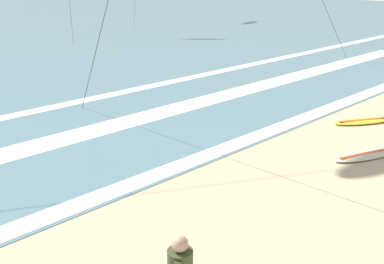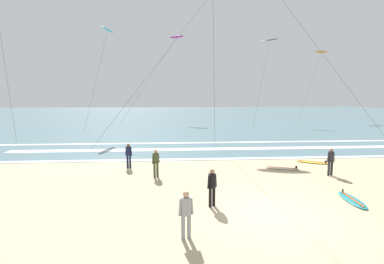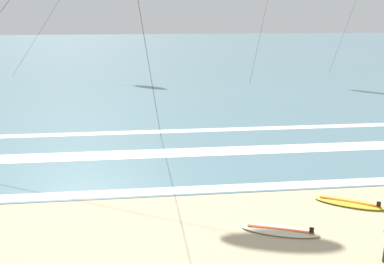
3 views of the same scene
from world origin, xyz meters
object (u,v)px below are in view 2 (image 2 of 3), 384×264
object	(u,v)px
kite_orange_low_near	(321,52)
kite_cyan_mid_center	(108,31)
surfboard_right_spare	(282,168)
kite_magenta_far_right	(176,38)
surfer_background_far	(156,161)
surfboard_near_water	(312,162)
surfer_right_near	(129,153)
kite_black_high_right	(269,40)
surfer_left_far	(186,210)
surfer_foreground_main	(331,159)
surfer_mid_group	(212,184)
surfboard_foreground_flat	(352,200)

from	to	relation	value
kite_orange_low_near	kite_cyan_mid_center	size ratio (longest dim) A/B	1.03
surfboard_right_spare	kite_magenta_far_right	bearing A→B (deg)	99.34
surfer_background_far	surfboard_near_water	size ratio (longest dim) A/B	0.75
surfer_right_near	kite_black_high_right	bearing A→B (deg)	57.84
surfer_left_far	kite_black_high_right	size ratio (longest dim) A/B	0.11
surfer_foreground_main	surfer_background_far	size ratio (longest dim) A/B	1.00
kite_cyan_mid_center	kite_magenta_far_right	distance (m)	20.50
surfer_left_far	surfer_background_far	xyz separation A→B (m)	(-1.38, 6.89, 0.00)
kite_cyan_mid_center	surfer_mid_group	bearing A→B (deg)	-68.96
kite_orange_low_near	surfer_foreground_main	bearing A→B (deg)	-117.30
surfboard_near_water	surfboard_foreground_flat	xyz separation A→B (m)	(-1.71, -6.78, 0.00)
surfer_left_far	surfer_background_far	bearing A→B (deg)	101.36
surfer_right_near	surfboard_foreground_flat	size ratio (longest dim) A/B	0.74
surfer_background_far	surfboard_right_spare	size ratio (longest dim) A/B	0.73
surfer_right_near	surfer_background_far	xyz separation A→B (m)	(1.85, -2.14, 0.00)
surfboard_foreground_flat	kite_magenta_far_right	world-z (taller)	kite_magenta_far_right
surfboard_foreground_flat	surfer_left_far	bearing A→B (deg)	-159.80
surfer_left_far	surfboard_near_water	xyz separation A→B (m)	(9.14, 9.51, -0.91)
surfer_mid_group	kite_magenta_far_right	size ratio (longest dim) A/B	0.10
surfboard_right_spare	kite_cyan_mid_center	size ratio (longest dim) A/B	0.17
surfer_right_near	kite_magenta_far_right	distance (m)	39.40
surfer_mid_group	kite_orange_low_near	xyz separation A→B (m)	(26.68, 41.27, 11.79)
surfer_foreground_main	kite_orange_low_near	world-z (taller)	kite_orange_low_near
surfer_mid_group	surfer_right_near	bearing A→B (deg)	124.37
surfboard_near_water	kite_cyan_mid_center	distance (m)	27.69
surfer_background_far	surfboard_foreground_flat	xyz separation A→B (m)	(8.81, -4.16, -0.91)
surfboard_near_water	kite_black_high_right	distance (m)	34.80
kite_orange_low_near	surfer_mid_group	bearing A→B (deg)	-122.88
surfer_mid_group	kite_orange_low_near	distance (m)	50.54
surfer_mid_group	kite_magenta_far_right	bearing A→B (deg)	91.18
surfboard_foreground_flat	kite_black_high_right	distance (m)	41.29
surfer_foreground_main	surfboard_right_spare	xyz separation A→B (m)	(-2.17, 1.60, -0.91)
surfboard_foreground_flat	kite_orange_low_near	distance (m)	47.62
surfer_foreground_main	surfer_right_near	world-z (taller)	same
surfboard_right_spare	surfer_foreground_main	bearing A→B (deg)	-36.27
surfboard_foreground_flat	kite_cyan_mid_center	size ratio (longest dim) A/B	0.17
surfer_left_far	kite_orange_low_near	size ratio (longest dim) A/B	0.12
kite_black_high_right	surfboard_right_spare	bearing A→B (deg)	-107.29
surfer_left_far	kite_cyan_mid_center	distance (m)	30.60
surfer_foreground_main	surfer_right_near	distance (m)	12.13
surfer_right_near	kite_black_high_right	xyz separation A→B (m)	(19.76, 31.44, 13.18)
surfer_right_near	kite_orange_low_near	bearing A→B (deg)	48.19
surfer_mid_group	surfboard_near_water	bearing A→B (deg)	41.27
surfer_mid_group	surfboard_near_water	size ratio (longest dim) A/B	0.75
kite_orange_low_near	surfer_background_far	bearing A→B (deg)	-128.39
surfer_left_far	surfboard_near_water	distance (m)	13.22
surfer_left_far	surfer_background_far	size ratio (longest dim) A/B	1.00
surfer_background_far	surfer_mid_group	bearing A→B (deg)	-59.27
surfer_foreground_main	kite_black_high_right	bearing A→B (deg)	76.91
surfer_mid_group	surfboard_near_water	distance (m)	10.60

